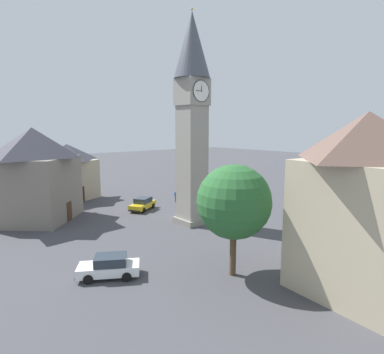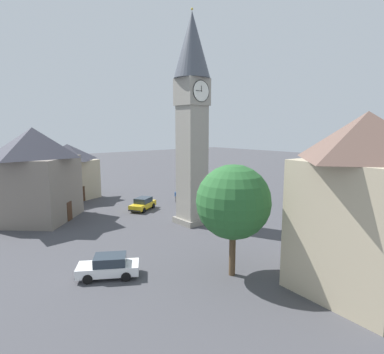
{
  "view_description": "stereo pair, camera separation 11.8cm",
  "coord_description": "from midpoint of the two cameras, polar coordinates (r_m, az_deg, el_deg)",
  "views": [
    {
      "loc": [
        21.4,
        25.33,
        10.04
      ],
      "look_at": [
        0.0,
        0.0,
        4.97
      ],
      "focal_mm": 29.73,
      "sensor_mm": 36.0,
      "label": 1
    },
    {
      "loc": [
        21.31,
        25.41,
        10.04
      ],
      "look_at": [
        0.0,
        0.0,
        4.97
      ],
      "focal_mm": 29.73,
      "sensor_mm": 36.0,
      "label": 2
    }
  ],
  "objects": [
    {
      "name": "building_shop_left",
      "position": [
        21.63,
        28.23,
        -4.15
      ],
      "size": [
        7.39,
        7.27,
        11.03
      ],
      "color": "tan",
      "rests_on": "ground"
    },
    {
      "name": "ground_plane",
      "position": [
        34.64,
        0.1,
        -8.16
      ],
      "size": [
        200.0,
        200.0,
        0.0
      ],
      "primitive_type": "plane",
      "color": "#424247"
    },
    {
      "name": "building_corner_back",
      "position": [
        38.52,
        -26.24,
        0.56
      ],
      "size": [
        11.06,
        11.08,
        10.17
      ],
      "color": "slate",
      "rests_on": "ground"
    },
    {
      "name": "pedestrian",
      "position": [
        43.89,
        -2.71,
        -3.19
      ],
      "size": [
        0.53,
        0.33,
        1.69
      ],
      "color": "black",
      "rests_on": "ground"
    },
    {
      "name": "car_white_side",
      "position": [
        44.55,
        1.22,
        -3.33
      ],
      "size": [
        4.27,
        2.09,
        1.53
      ],
      "color": "#236B38",
      "rests_on": "ground"
    },
    {
      "name": "tree",
      "position": [
        21.52,
        7.58,
        -4.47
      ],
      "size": [
        5.05,
        5.05,
        7.71
      ],
      "color": "brown",
      "rests_on": "ground"
    },
    {
      "name": "car_silver_kerb",
      "position": [
        43.31,
        10.78,
        -3.84
      ],
      "size": [
        3.58,
        4.4,
        1.53
      ],
      "color": "white",
      "rests_on": "ground"
    },
    {
      "name": "car_red_corner",
      "position": [
        23.14,
        -14.57,
        -15.24
      ],
      "size": [
        4.4,
        3.6,
        1.53
      ],
      "color": "white",
      "rests_on": "ground"
    },
    {
      "name": "building_terrace_right",
      "position": [
        48.18,
        -21.2,
        0.93
      ],
      "size": [
        8.61,
        7.3,
        7.9
      ],
      "color": "tan",
      "rests_on": "ground"
    },
    {
      "name": "car_blue_kerb",
      "position": [
        40.14,
        -8.72,
        -4.78
      ],
      "size": [
        4.42,
        3.52,
        1.53
      ],
      "color": "gold",
      "rests_on": "ground"
    },
    {
      "name": "clock_tower",
      "position": [
        33.27,
        0.1,
        13.32
      ],
      "size": [
        3.7,
        3.7,
        21.73
      ],
      "color": "gray",
      "rests_on": "ground"
    }
  ]
}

